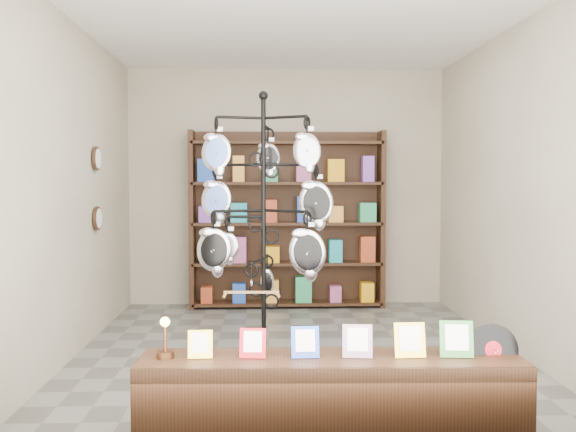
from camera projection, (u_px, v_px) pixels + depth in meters
name	position (u px, v px, depth m)	size (l,w,h in m)	color
ground	(297.00, 355.00, 5.78)	(5.00, 5.00, 0.00)	slate
room_envelope	(298.00, 150.00, 5.69)	(5.00, 5.00, 5.00)	#B7AB93
display_tree	(264.00, 211.00, 5.22)	(1.17, 1.08, 2.30)	black
front_shelf	(331.00, 403.00, 3.73)	(2.24, 0.52, 0.79)	black
back_shelving	(287.00, 225.00, 8.02)	(2.42, 0.36, 2.20)	black
wall_clocks	(97.00, 189.00, 6.42)	(0.03, 0.24, 0.84)	black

